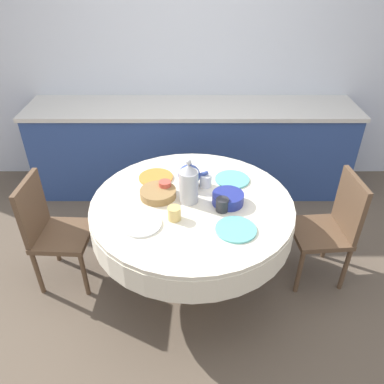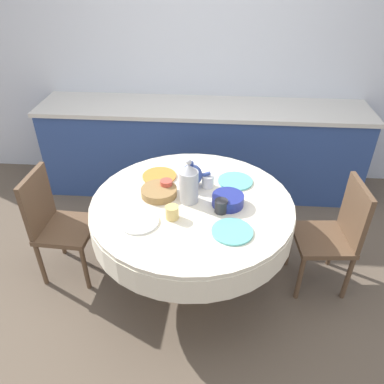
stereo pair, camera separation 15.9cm
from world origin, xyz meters
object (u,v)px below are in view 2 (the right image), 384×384
object	(u,v)px
coffee_carafe	(189,184)
chair_left	(335,232)
teapot	(192,175)
chair_right	(55,221)

from	to	relation	value
coffee_carafe	chair_left	bearing A→B (deg)	4.15
chair_left	coffee_carafe	distance (m)	1.15
coffee_carafe	teapot	size ratio (longest dim) A/B	1.48
chair_right	coffee_carafe	bearing A→B (deg)	90.48
chair_left	chair_right	xyz separation A→B (m)	(-2.09, -0.04, 0.00)
teapot	chair_right	bearing A→B (deg)	-171.83
chair_right	coffee_carafe	world-z (taller)	coffee_carafe
teapot	coffee_carafe	bearing A→B (deg)	-91.15
chair_left	chair_right	world-z (taller)	same
chair_left	coffee_carafe	bearing A→B (deg)	89.39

